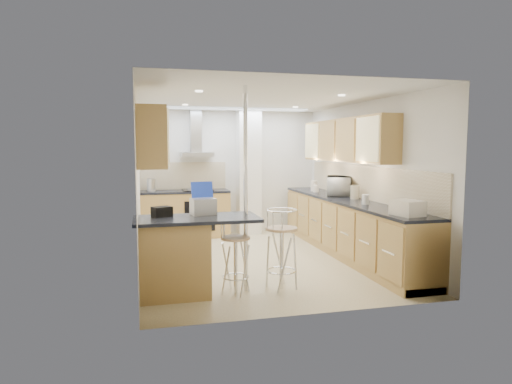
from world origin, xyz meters
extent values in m
plane|color=tan|center=(0.00, 0.00, 0.00)|extent=(4.80, 4.80, 0.00)
cube|color=white|center=(0.00, 2.40, 1.25)|extent=(3.60, 0.04, 2.50)
cube|color=white|center=(0.00, -2.40, 1.25)|extent=(3.60, 0.04, 2.50)
cube|color=white|center=(-1.80, 0.00, 1.25)|extent=(0.04, 4.80, 2.50)
cube|color=white|center=(1.80, 0.00, 1.25)|extent=(0.04, 4.80, 2.50)
cube|color=silver|center=(0.00, 0.00, 2.50)|extent=(3.60, 4.80, 0.02)
cube|color=tan|center=(1.63, 0.40, 1.88)|extent=(0.34, 3.00, 0.72)
cube|color=tan|center=(-1.63, -1.35, 1.88)|extent=(0.34, 0.62, 0.72)
cube|color=#F0E5CA|center=(1.79, 0.00, 1.18)|extent=(0.03, 4.40, 0.56)
cube|color=#F0E5CA|center=(-0.95, 2.38, 1.18)|extent=(1.70, 0.03, 0.56)
cube|color=white|center=(0.35, 2.20, 1.25)|extent=(0.45, 0.40, 2.50)
cube|color=#B8BBBE|center=(-0.70, 2.15, 1.62)|extent=(0.62, 0.48, 0.08)
cube|color=#B8BBBE|center=(-0.70, 2.29, 2.06)|extent=(0.22, 0.20, 0.88)
cylinder|color=silver|center=(-0.53, -1.45, 1.25)|extent=(0.05, 0.05, 2.50)
cube|color=black|center=(-0.70, 1.79, 0.45)|extent=(0.58, 0.02, 0.58)
cube|color=black|center=(-0.70, 2.10, 0.93)|extent=(0.58, 0.50, 0.02)
cube|color=tan|center=(0.00, 1.80, 2.48)|extent=(2.80, 0.35, 0.02)
cube|color=tan|center=(1.50, 0.00, 0.44)|extent=(0.60, 4.40, 0.88)
cube|color=black|center=(1.50, 0.00, 0.90)|extent=(0.63, 4.40, 0.04)
cube|color=tan|center=(-0.95, 2.10, 0.44)|extent=(1.70, 0.60, 0.88)
cube|color=black|center=(-0.95, 2.10, 0.90)|extent=(1.70, 0.63, 0.04)
cube|color=tan|center=(-1.12, -1.45, 0.45)|extent=(1.35, 0.62, 0.90)
cube|color=black|center=(-1.12, -1.45, 0.92)|extent=(1.47, 0.72, 0.04)
imported|color=white|center=(1.60, 0.56, 1.09)|extent=(0.62, 0.72, 0.33)
cube|color=#A8ABB0|center=(-1.02, -1.25, 1.04)|extent=(0.32, 0.27, 0.20)
cube|color=black|center=(-1.52, -1.30, 1.00)|extent=(0.26, 0.23, 0.12)
cylinder|color=#EFE4CF|center=(1.44, 1.37, 1.02)|extent=(0.13, 0.13, 0.20)
cylinder|color=#EFE4CF|center=(1.41, 1.17, 0.99)|extent=(0.12, 0.12, 0.13)
cylinder|color=#B3AC8F|center=(1.62, -0.01, 1.03)|extent=(0.16, 0.16, 0.22)
cylinder|color=white|center=(1.45, -0.71, 1.00)|extent=(0.12, 0.12, 0.15)
cube|color=#EFE4CF|center=(1.45, -1.81, 1.02)|extent=(0.35, 0.41, 0.19)
cylinder|color=#B8BBBE|center=(-1.59, 2.09, 1.04)|extent=(0.16, 0.16, 0.24)
camera|label=1|loc=(-1.73, -6.81, 1.78)|focal=32.00mm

